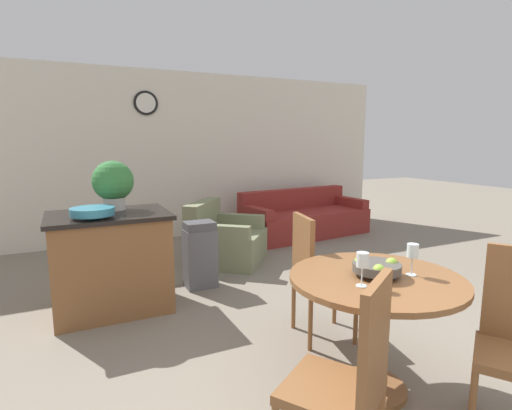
{
  "coord_description": "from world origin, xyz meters",
  "views": [
    {
      "loc": [
        -1.57,
        -0.93,
        1.6
      ],
      "look_at": [
        0.11,
        2.56,
        0.98
      ],
      "focal_mm": 28.0,
      "sensor_mm": 36.0,
      "label": 1
    }
  ],
  "objects_px": {
    "dining_table": "(375,303)",
    "potted_plant": "(113,183)",
    "trash_bin": "(200,255)",
    "couch": "(304,219)",
    "wine_glass_right": "(413,252)",
    "kitchen_island": "(111,261)",
    "fruit_bowl": "(377,267)",
    "dining_chair_near_left": "(349,375)",
    "wine_glass_left": "(362,261)",
    "armchair": "(224,241)",
    "dining_chair_far_side": "(315,273)",
    "teal_bowl": "(92,212)"
  },
  "relations": [
    {
      "from": "dining_table",
      "to": "potted_plant",
      "type": "xyz_separation_m",
      "value": [
        -1.28,
        2.25,
        0.6
      ]
    },
    {
      "from": "kitchen_island",
      "to": "wine_glass_left",
      "type": "bearing_deg",
      "value": -62.1
    },
    {
      "from": "dining_table",
      "to": "fruit_bowl",
      "type": "distance_m",
      "value": 0.23
    },
    {
      "from": "wine_glass_left",
      "to": "wine_glass_right",
      "type": "bearing_deg",
      "value": 2.28
    },
    {
      "from": "fruit_bowl",
      "to": "couch",
      "type": "distance_m",
      "value": 4.39
    },
    {
      "from": "kitchen_island",
      "to": "trash_bin",
      "type": "relative_size",
      "value": 1.48
    },
    {
      "from": "couch",
      "to": "armchair",
      "type": "xyz_separation_m",
      "value": [
        -1.79,
        -0.87,
        0.01
      ]
    },
    {
      "from": "dining_table",
      "to": "teal_bowl",
      "type": "height_order",
      "value": "teal_bowl"
    },
    {
      "from": "teal_bowl",
      "to": "potted_plant",
      "type": "distance_m",
      "value": 0.47
    },
    {
      "from": "wine_glass_left",
      "to": "potted_plant",
      "type": "distance_m",
      "value": 2.6
    },
    {
      "from": "dining_table",
      "to": "kitchen_island",
      "type": "height_order",
      "value": "kitchen_island"
    },
    {
      "from": "dining_table",
      "to": "fruit_bowl",
      "type": "xyz_separation_m",
      "value": [
        -0.0,
        -0.0,
        0.23
      ]
    },
    {
      "from": "dining_chair_far_side",
      "to": "dining_table",
      "type": "bearing_deg",
      "value": 6.16
    },
    {
      "from": "teal_bowl",
      "to": "armchair",
      "type": "relative_size",
      "value": 0.3
    },
    {
      "from": "fruit_bowl",
      "to": "potted_plant",
      "type": "relative_size",
      "value": 0.61
    },
    {
      "from": "potted_plant",
      "to": "armchair",
      "type": "distance_m",
      "value": 1.87
    },
    {
      "from": "dining_table",
      "to": "couch",
      "type": "distance_m",
      "value": 4.36
    },
    {
      "from": "trash_bin",
      "to": "couch",
      "type": "xyz_separation_m",
      "value": [
        2.37,
        1.61,
        -0.09
      ]
    },
    {
      "from": "teal_bowl",
      "to": "fruit_bowl",
      "type": "bearing_deg",
      "value": -51.77
    },
    {
      "from": "wine_glass_left",
      "to": "fruit_bowl",
      "type": "bearing_deg",
      "value": 25.84
    },
    {
      "from": "wine_glass_right",
      "to": "kitchen_island",
      "type": "distance_m",
      "value": 2.7
    },
    {
      "from": "wine_glass_left",
      "to": "couch",
      "type": "xyz_separation_m",
      "value": [
        2.15,
        3.99,
        -0.65
      ]
    },
    {
      "from": "wine_glass_left",
      "to": "armchair",
      "type": "relative_size",
      "value": 0.16
    },
    {
      "from": "dining_chair_far_side",
      "to": "dining_chair_near_left",
      "type": "bearing_deg",
      "value": -16.34
    },
    {
      "from": "potted_plant",
      "to": "dining_chair_far_side",
      "type": "bearing_deg",
      "value": -47.74
    },
    {
      "from": "dining_chair_near_left",
      "to": "wine_glass_right",
      "type": "bearing_deg",
      "value": -6.31
    },
    {
      "from": "trash_bin",
      "to": "armchair",
      "type": "distance_m",
      "value": 0.94
    },
    {
      "from": "kitchen_island",
      "to": "armchair",
      "type": "xyz_separation_m",
      "value": [
        1.51,
        0.94,
        -0.19
      ]
    },
    {
      "from": "fruit_bowl",
      "to": "wine_glass_left",
      "type": "bearing_deg",
      "value": -154.16
    },
    {
      "from": "dining_chair_far_side",
      "to": "wine_glass_right",
      "type": "xyz_separation_m",
      "value": [
        0.13,
        -0.85,
        0.37
      ]
    },
    {
      "from": "dining_chair_near_left",
      "to": "wine_glass_left",
      "type": "relative_size",
      "value": 5.09
    },
    {
      "from": "fruit_bowl",
      "to": "kitchen_island",
      "type": "distance_m",
      "value": 2.5
    },
    {
      "from": "dining_table",
      "to": "wine_glass_left",
      "type": "bearing_deg",
      "value": -154.05
    },
    {
      "from": "dining_chair_far_side",
      "to": "fruit_bowl",
      "type": "bearing_deg",
      "value": 6.09
    },
    {
      "from": "dining_table",
      "to": "wine_glass_right",
      "type": "relative_size",
      "value": 5.33
    },
    {
      "from": "dining_chair_far_side",
      "to": "kitchen_island",
      "type": "relative_size",
      "value": 0.94
    },
    {
      "from": "dining_chair_far_side",
      "to": "wine_glass_right",
      "type": "distance_m",
      "value": 0.94
    },
    {
      "from": "wine_glass_right",
      "to": "dining_table",
      "type": "bearing_deg",
      "value": 158.61
    },
    {
      "from": "potted_plant",
      "to": "dining_chair_near_left",
      "type": "bearing_deg",
      "value": -76.02
    },
    {
      "from": "dining_chair_far_side",
      "to": "trash_bin",
      "type": "relative_size",
      "value": 1.4
    },
    {
      "from": "potted_plant",
      "to": "couch",
      "type": "relative_size",
      "value": 0.21
    },
    {
      "from": "dining_chair_far_side",
      "to": "kitchen_island",
      "type": "distance_m",
      "value": 1.94
    },
    {
      "from": "teal_bowl",
      "to": "armchair",
      "type": "xyz_separation_m",
      "value": [
        1.66,
        1.12,
        -0.71
      ]
    },
    {
      "from": "dining_chair_near_left",
      "to": "couch",
      "type": "height_order",
      "value": "dining_chair_near_left"
    },
    {
      "from": "wine_glass_right",
      "to": "potted_plant",
      "type": "xyz_separation_m",
      "value": [
        -1.48,
        2.33,
        0.27
      ]
    },
    {
      "from": "fruit_bowl",
      "to": "armchair",
      "type": "xyz_separation_m",
      "value": [
        0.16,
        3.02,
        -0.55
      ]
    },
    {
      "from": "kitchen_island",
      "to": "couch",
      "type": "relative_size",
      "value": 0.48
    },
    {
      "from": "wine_glass_right",
      "to": "couch",
      "type": "bearing_deg",
      "value": 66.23
    },
    {
      "from": "fruit_bowl",
      "to": "kitchen_island",
      "type": "bearing_deg",
      "value": 123.0
    },
    {
      "from": "trash_bin",
      "to": "armchair",
      "type": "height_order",
      "value": "armchair"
    }
  ]
}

